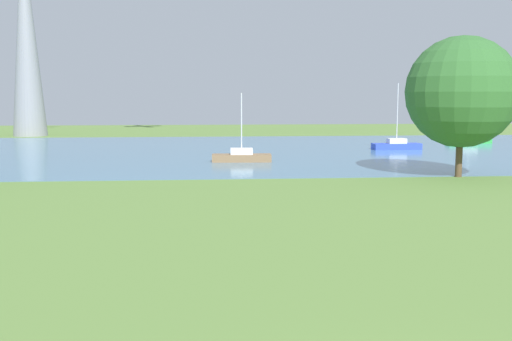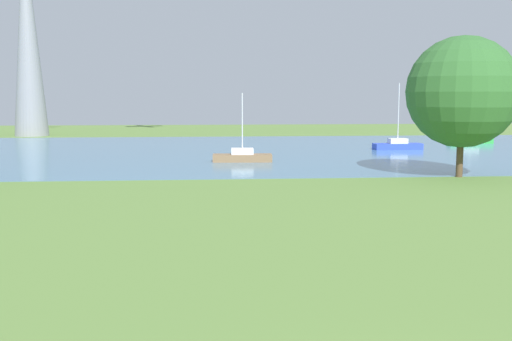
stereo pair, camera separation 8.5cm
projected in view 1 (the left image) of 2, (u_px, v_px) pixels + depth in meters
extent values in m
plane|color=olive|center=(282.00, 200.00, 31.45)|extent=(160.00, 160.00, 0.00)
cube|color=teal|center=(245.00, 151.00, 59.13)|extent=(140.00, 40.00, 0.02)
cube|color=green|center=(469.00, 140.00, 68.13)|extent=(4.89, 1.82, 0.60)
cube|color=white|center=(469.00, 136.00, 68.06)|extent=(1.87, 1.22, 0.50)
cylinder|color=silver|center=(470.00, 106.00, 67.65)|extent=(0.10, 0.10, 7.16)
cube|color=brown|center=(242.00, 158.00, 49.32)|extent=(4.86, 1.69, 0.60)
cube|color=white|center=(242.00, 151.00, 49.25)|extent=(1.84, 1.17, 0.50)
cylinder|color=silver|center=(241.00, 124.00, 48.97)|extent=(0.10, 0.10, 4.96)
cube|color=blue|center=(396.00, 146.00, 60.36)|extent=(4.87, 1.73, 0.60)
cube|color=white|center=(397.00, 141.00, 60.29)|extent=(1.85, 1.19, 0.50)
cylinder|color=silver|center=(397.00, 113.00, 59.95)|extent=(0.10, 0.10, 5.96)
cylinder|color=brown|center=(459.00, 154.00, 40.15)|extent=(0.44, 0.44, 3.07)
sphere|color=#32682F|center=(462.00, 92.00, 39.64)|extent=(7.32, 7.32, 7.32)
cone|color=gray|center=(26.00, 30.00, 78.81)|extent=(4.40, 4.40, 27.70)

